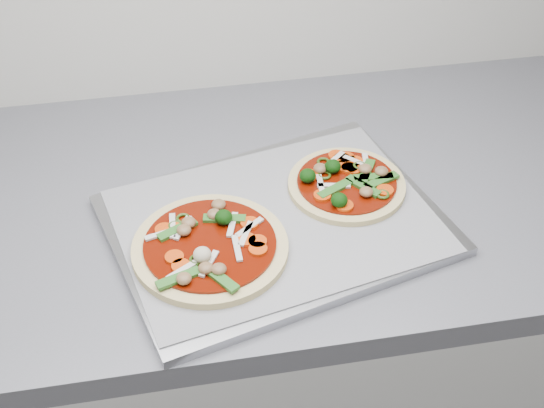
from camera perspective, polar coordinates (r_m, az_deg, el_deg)
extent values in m
cube|color=#9B9CA1|center=(1.06, 0.29, -1.58)|extent=(0.52, 0.43, 0.01)
cube|color=gray|center=(1.06, 0.29, -1.25)|extent=(0.48, 0.39, 0.00)
cylinder|color=#E4D088|center=(1.01, -4.68, -3.32)|extent=(0.24, 0.24, 0.01)
cylinder|color=#600C00|center=(1.00, -4.70, -3.01)|extent=(0.20, 0.20, 0.00)
torus|color=#2B4511|center=(1.03, -7.30, -1.65)|extent=(0.02, 0.02, 0.00)
cylinder|color=#E94F10|center=(1.00, -1.09, -2.85)|extent=(0.03, 0.03, 0.00)
cube|color=silver|center=(1.02, -1.71, -1.77)|extent=(0.04, 0.04, 0.00)
ellipsoid|color=brown|center=(1.03, -4.37, -0.77)|extent=(0.03, 0.03, 0.01)
cube|color=silver|center=(0.97, -6.72, -4.95)|extent=(0.05, 0.03, 0.00)
ellipsoid|color=brown|center=(1.05, -4.05, -0.04)|extent=(0.02, 0.02, 0.01)
cube|color=silver|center=(1.02, -8.28, -2.23)|extent=(0.05, 0.02, 0.00)
cube|color=#2E6C26|center=(1.02, -7.14, -1.93)|extent=(0.06, 0.04, 0.00)
cylinder|color=#E94F10|center=(0.99, -1.06, -3.41)|extent=(0.03, 0.03, 0.00)
cylinder|color=#E94F10|center=(0.97, -6.86, -4.66)|extent=(0.03, 0.03, 0.00)
cube|color=#2E6C26|center=(0.95, -3.92, -5.58)|extent=(0.04, 0.06, 0.00)
cylinder|color=#E94F10|center=(1.03, -1.69, -1.45)|extent=(0.03, 0.03, 0.00)
cube|color=#2E6C26|center=(1.03, -3.60, -1.10)|extent=(0.06, 0.03, 0.00)
ellipsoid|color=brown|center=(1.03, -6.30, -1.39)|extent=(0.02, 0.02, 0.01)
ellipsoid|color=brown|center=(0.96, -5.00, -4.83)|extent=(0.03, 0.03, 0.01)
cube|color=silver|center=(1.02, -6.75, -1.79)|extent=(0.03, 0.05, 0.00)
cube|color=silver|center=(0.97, -4.78, -4.50)|extent=(0.03, 0.05, 0.00)
cube|color=silver|center=(1.03, -7.50, -1.64)|extent=(0.01, 0.05, 0.00)
cube|color=#2E6C26|center=(0.96, -7.07, -5.56)|extent=(0.06, 0.03, 0.00)
ellipsoid|color=#0E3909|center=(1.02, -3.67, -1.00)|extent=(0.03, 0.03, 0.02)
ellipsoid|color=brown|center=(0.96, -4.03, -4.92)|extent=(0.02, 0.02, 0.01)
ellipsoid|color=brown|center=(1.01, -6.65, -1.97)|extent=(0.03, 0.03, 0.01)
torus|color=#2B4511|center=(0.98, -5.69, -4.20)|extent=(0.02, 0.02, 0.00)
cube|color=silver|center=(1.01, -1.97, -2.25)|extent=(0.03, 0.05, 0.00)
cube|color=silver|center=(1.02, -3.01, -1.56)|extent=(0.02, 0.05, 0.00)
ellipsoid|color=#C1B797|center=(0.97, -5.28, -3.82)|extent=(0.03, 0.03, 0.02)
torus|color=#2B4511|center=(1.04, -6.71, -1.09)|extent=(0.02, 0.02, 0.00)
cube|color=silver|center=(0.99, -2.65, -3.35)|extent=(0.01, 0.05, 0.00)
cylinder|color=#E94F10|center=(1.03, -8.13, -1.92)|extent=(0.03, 0.03, 0.00)
cylinder|color=#E94F10|center=(0.99, -7.36, -3.99)|extent=(0.03, 0.03, 0.00)
ellipsoid|color=brown|center=(0.95, -6.65, -5.59)|extent=(0.03, 0.03, 0.01)
cylinder|color=#E94F10|center=(1.02, -6.96, -1.84)|extent=(0.03, 0.03, 0.00)
cylinder|color=#E94F10|center=(1.00, -1.93, -2.69)|extent=(0.03, 0.03, 0.00)
cylinder|color=#E4D088|center=(1.11, 5.63, 1.43)|extent=(0.19, 0.19, 0.01)
cylinder|color=#600C00|center=(1.11, 5.66, 1.68)|extent=(0.16, 0.16, 0.00)
cylinder|color=#E94F10|center=(1.06, 5.48, -0.12)|extent=(0.03, 0.03, 0.00)
cube|color=#2E6C26|center=(1.09, 4.77, 1.14)|extent=(0.06, 0.04, 0.00)
torus|color=#2B4511|center=(1.11, 3.97, 2.19)|extent=(0.02, 0.02, 0.00)
cylinder|color=#E94F10|center=(1.11, 2.95, 2.18)|extent=(0.03, 0.03, 0.00)
cylinder|color=#E94F10|center=(1.09, 8.50, 1.02)|extent=(0.03, 0.03, 0.00)
cube|color=silver|center=(1.14, 6.47, 3.13)|extent=(0.04, 0.04, 0.00)
cylinder|color=#E94F10|center=(1.13, 5.34, 2.84)|extent=(0.03, 0.03, 0.00)
cylinder|color=#E94F10|center=(1.07, 3.81, 0.65)|extent=(0.04, 0.04, 0.00)
ellipsoid|color=brown|center=(1.12, 3.64, 2.69)|extent=(0.03, 0.03, 0.01)
ellipsoid|color=brown|center=(1.12, 7.04, 2.64)|extent=(0.03, 0.03, 0.01)
cube|color=#2E6C26|center=(1.10, 6.87, 1.34)|extent=(0.05, 0.06, 0.00)
cube|color=#2E6C26|center=(1.11, 8.23, 1.73)|extent=(0.06, 0.04, 0.00)
ellipsoid|color=#0E3909|center=(1.12, 4.60, 2.84)|extent=(0.03, 0.03, 0.02)
ellipsoid|color=brown|center=(1.08, 7.11, 0.91)|extent=(0.02, 0.02, 0.01)
torus|color=#2B4511|center=(1.13, 6.60, 2.88)|extent=(0.03, 0.03, 0.00)
cube|color=#2E6C26|center=(1.11, 7.64, 2.00)|extent=(0.06, 0.02, 0.00)
cube|color=silver|center=(1.09, 4.68, 1.39)|extent=(0.05, 0.02, 0.00)
torus|color=#2B4511|center=(1.13, 3.89, 3.18)|extent=(0.02, 0.02, 0.00)
cube|color=#2E6C26|center=(1.12, 7.12, 2.42)|extent=(0.04, 0.06, 0.00)
cube|color=silver|center=(1.14, 4.69, 3.32)|extent=(0.04, 0.04, 0.00)
torus|color=#2B4511|center=(1.09, 8.32, 0.72)|extent=(0.03, 0.03, 0.00)
cylinder|color=#E94F10|center=(1.13, 5.86, 2.71)|extent=(0.03, 0.03, 0.00)
cube|color=silver|center=(1.09, 3.69, 1.40)|extent=(0.01, 0.05, 0.00)
ellipsoid|color=#0E3909|center=(1.10, 2.70, 2.15)|extent=(0.03, 0.03, 0.02)
cylinder|color=#E94F10|center=(1.15, 5.61, 3.51)|extent=(0.03, 0.03, 0.00)
ellipsoid|color=brown|center=(1.12, 8.24, 2.44)|extent=(0.02, 0.02, 0.01)
cylinder|color=#E94F10|center=(1.14, 5.28, 3.43)|extent=(0.03, 0.03, 0.00)
ellipsoid|color=#0E3909|center=(1.06, 5.09, 0.30)|extent=(0.03, 0.03, 0.02)
cylinder|color=#E94F10|center=(1.13, 6.18, 2.66)|extent=(0.03, 0.03, 0.00)
torus|color=#2B4511|center=(1.10, 7.20, 1.59)|extent=(0.03, 0.03, 0.00)
cylinder|color=#E94F10|center=(1.14, 6.28, 3.20)|extent=(0.03, 0.03, 0.00)
cylinder|color=#E94F10|center=(1.15, 4.87, 3.66)|extent=(0.03, 0.03, 0.00)
cube|color=silver|center=(1.14, 7.09, 3.06)|extent=(0.02, 0.05, 0.00)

